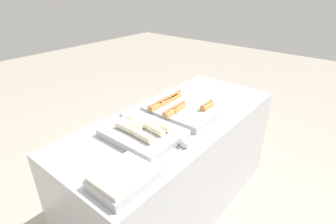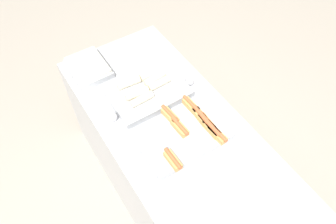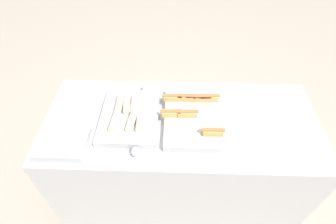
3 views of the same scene
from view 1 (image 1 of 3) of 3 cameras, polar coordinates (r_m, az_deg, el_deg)
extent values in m
plane|color=#ADA393|center=(2.44, 1.43, -19.13)|extent=(12.00, 12.00, 0.00)
cube|color=#B7BABF|center=(2.15, 1.56, -11.23)|extent=(1.82, 0.78, 0.85)
cube|color=#B7BABF|center=(1.95, 2.76, 0.08)|extent=(0.34, 0.51, 0.05)
cube|color=tan|center=(2.10, 1.56, 3.48)|extent=(0.12, 0.05, 0.04)
cylinder|color=#CC6038|center=(2.10, 1.56, 3.99)|extent=(0.14, 0.03, 0.02)
cube|color=tan|center=(1.95, 8.46, 1.27)|extent=(0.12, 0.05, 0.04)
cylinder|color=#CC6038|center=(1.95, 8.50, 1.81)|extent=(0.14, 0.02, 0.02)
cube|color=tan|center=(1.91, 2.40, 0.94)|extent=(0.12, 0.05, 0.04)
cylinder|color=#CC6038|center=(1.90, 2.41, 1.48)|extent=(0.14, 0.03, 0.02)
cube|color=tan|center=(1.99, -1.05, 2.10)|extent=(0.12, 0.05, 0.04)
cylinder|color=#CC6038|center=(1.98, -1.06, 2.63)|extent=(0.14, 0.03, 0.02)
cube|color=tan|center=(1.93, -2.83, 1.19)|extent=(0.12, 0.05, 0.04)
cylinder|color=#CC6038|center=(1.92, -2.84, 1.73)|extent=(0.14, 0.03, 0.02)
cube|color=tan|center=(2.07, 0.84, 3.04)|extent=(0.12, 0.05, 0.04)
cylinder|color=#CC6038|center=(2.06, 0.84, 3.55)|extent=(0.14, 0.03, 0.02)
cube|color=tan|center=(1.84, 0.37, -0.11)|extent=(0.12, 0.05, 0.04)
cylinder|color=#CC6038|center=(1.83, 0.38, 0.46)|extent=(0.14, 0.03, 0.02)
cube|color=tan|center=(2.03, -0.14, 2.63)|extent=(0.12, 0.05, 0.04)
cylinder|color=#CC6038|center=(2.03, -0.14, 3.15)|extent=(0.14, 0.03, 0.02)
cube|color=#B7BABF|center=(1.68, -5.41, -4.64)|extent=(0.37, 0.48, 0.05)
cylinder|color=beige|center=(1.66, -9.17, -3.39)|extent=(0.05, 0.15, 0.05)
cylinder|color=beige|center=(1.63, -2.86, -3.79)|extent=(0.06, 0.15, 0.05)
cylinder|color=beige|center=(1.66, -1.71, -3.03)|extent=(0.05, 0.15, 0.05)
cylinder|color=beige|center=(1.72, -6.77, -2.09)|extent=(0.05, 0.15, 0.05)
cylinder|color=beige|center=(1.69, -7.92, -2.75)|extent=(0.06, 0.15, 0.05)
cylinder|color=beige|center=(1.56, -5.46, -5.30)|extent=(0.06, 0.15, 0.05)
cube|color=#B7BABF|center=(1.34, -9.75, -14.37)|extent=(0.30, 0.24, 0.05)
cube|color=silver|center=(1.32, -9.87, -13.16)|extent=(0.27, 0.22, 0.02)
cylinder|color=silver|center=(1.52, 1.40, -9.18)|extent=(0.20, 0.01, 0.01)
sphere|color=silver|center=(1.58, 3.67, -6.79)|extent=(0.06, 0.06, 0.06)
cylinder|color=silver|center=(1.86, -12.14, -2.65)|extent=(0.22, 0.01, 0.01)
sphere|color=silver|center=(1.91, -9.69, -0.78)|extent=(0.06, 0.06, 0.06)
camera|label=2|loc=(2.37, 36.95, 39.52)|focal=35.00mm
camera|label=3|loc=(1.36, 54.56, 34.52)|focal=28.00mm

